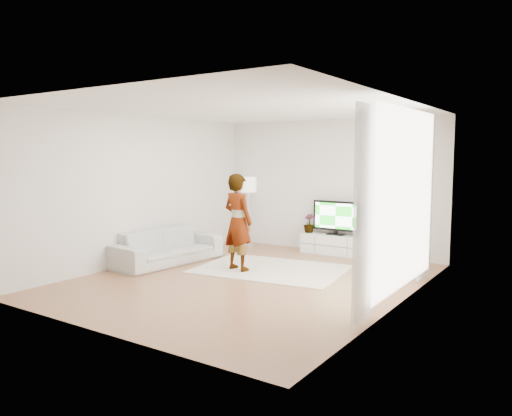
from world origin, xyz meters
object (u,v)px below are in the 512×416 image
Objects in this scene: player at (238,222)px; sofa at (168,246)px; rug at (271,269)px; floor_lamp at (249,188)px; television at (336,217)px; media_console at (335,245)px.

player is 1.59m from sofa.
floor_lamp reaches higher than rug.
sofa is (-1.92, -0.65, 0.32)m from rug.
player is at bearing -109.37° from television.
rug is at bearing -46.12° from floor_lamp.
player is 2.55m from floor_lamp.
television reaches higher than sofa.
media_console is 0.56× the size of rug.
media_console is 0.65× the size of sofa.
floor_lamp is at bearing -175.35° from television.
television is 0.39× the size of rug.
television is 3.50m from sofa.
media_console is 2.37m from floor_lamp.
rug is at bearing -66.45° from sofa.
sofa is at bearing 20.46° from player.
player reaches higher than sofa.
floor_lamp reaches higher than media_console.
television is at bearing 4.65° from floor_lamp.
rug is 2.79m from floor_lamp.
television is 2.16m from floor_lamp.
rug is 1.50× the size of player.
sofa is 2.63m from floor_lamp.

